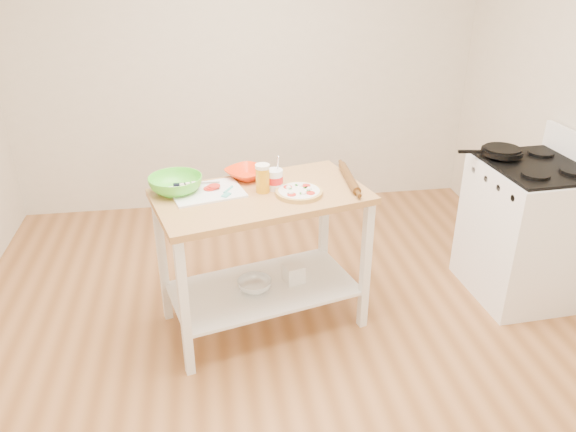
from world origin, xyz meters
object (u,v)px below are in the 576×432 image
(shelf_bin, at_px, (294,273))
(cutting_board, at_px, (206,191))
(skillet, at_px, (501,152))
(green_bowl, at_px, (176,184))
(shelf_glass_bowl, at_px, (255,285))
(yogurt_tub, at_px, (275,179))
(rolling_pin, at_px, (349,178))
(prep_island, at_px, (262,232))
(gas_stove, at_px, (525,230))
(beer_pint, at_px, (263,178))
(spatula, at_px, (227,192))
(pizza, at_px, (299,192))
(knife, at_px, (190,184))
(orange_bowl, at_px, (247,173))

(shelf_bin, bearing_deg, cutting_board, 177.91)
(skillet, height_order, green_bowl, green_bowl)
(shelf_glass_bowl, xyz_separation_m, shelf_bin, (0.26, 0.06, 0.02))
(yogurt_tub, bearing_deg, rolling_pin, 4.65)
(yogurt_tub, bearing_deg, prep_island, -147.37)
(gas_stove, height_order, shelf_bin, gas_stove)
(gas_stove, bearing_deg, shelf_glass_bowl, -179.82)
(prep_island, distance_m, beer_pint, 0.34)
(rolling_pin, bearing_deg, cutting_board, -177.76)
(skillet, xyz_separation_m, shelf_glass_bowl, (-1.65, -0.28, -0.68))
(gas_stove, xyz_separation_m, shelf_bin, (-1.57, -0.05, -0.16))
(spatula, relative_size, shelf_bin, 1.33)
(shelf_glass_bowl, bearing_deg, pizza, -5.83)
(pizza, bearing_deg, gas_stove, 4.99)
(knife, height_order, beer_pint, beer_pint)
(skillet, distance_m, spatula, 1.81)
(pizza, height_order, rolling_pin, rolling_pin)
(beer_pint, bearing_deg, shelf_glass_bowl, -147.44)
(prep_island, height_order, cutting_board, cutting_board)
(spatula, bearing_deg, orange_bowl, 2.71)
(pizza, bearing_deg, green_bowl, 168.35)
(gas_stove, relative_size, rolling_pin, 2.65)
(skillet, relative_size, cutting_board, 0.90)
(green_bowl, bearing_deg, orange_bowl, 20.05)
(gas_stove, bearing_deg, cutting_board, 177.54)
(yogurt_tub, bearing_deg, skillet, 7.71)
(shelf_glass_bowl, height_order, shelf_bin, shelf_bin)
(gas_stove, height_order, knife, gas_stove)
(orange_bowl, bearing_deg, knife, -165.72)
(beer_pint, height_order, shelf_glass_bowl, beer_pint)
(spatula, xyz_separation_m, orange_bowl, (0.13, 0.24, 0.01))
(gas_stove, bearing_deg, pizza, -178.23)
(cutting_board, relative_size, rolling_pin, 1.10)
(yogurt_tub, bearing_deg, gas_stove, 1.06)
(cutting_board, bearing_deg, shelf_glass_bowl, -31.79)
(spatula, height_order, knife, knife)
(spatula, distance_m, rolling_pin, 0.74)
(knife, bearing_deg, gas_stove, 0.22)
(prep_island, bearing_deg, shelf_glass_bowl, -158.49)
(knife, xyz_separation_m, shelf_bin, (0.60, -0.12, -0.60))
(gas_stove, distance_m, orange_bowl, 1.89)
(cutting_board, bearing_deg, rolling_pin, -11.88)
(prep_island, distance_m, shelf_bin, 0.39)
(orange_bowl, xyz_separation_m, yogurt_tub, (0.15, -0.19, 0.03))
(prep_island, relative_size, beer_pint, 7.96)
(cutting_board, relative_size, yogurt_tub, 2.18)
(shelf_glass_bowl, bearing_deg, green_bowl, 164.78)
(green_bowl, xyz_separation_m, yogurt_tub, (0.57, -0.04, 0.01))
(cutting_board, height_order, rolling_pin, rolling_pin)
(pizza, bearing_deg, prep_island, 166.73)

